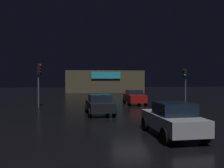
{
  "coord_description": "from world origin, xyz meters",
  "views": [
    {
      "loc": [
        -3.32,
        -15.59,
        2.64
      ],
      "look_at": [
        -0.55,
        5.76,
        2.19
      ],
      "focal_mm": 37.75,
      "sensor_mm": 36.0,
      "label": 1
    }
  ],
  "objects_px": {
    "store_building": "(104,81)",
    "traffic_signal_cross_left": "(185,78)",
    "car_far": "(100,104)",
    "traffic_signal_main": "(39,76)",
    "car_near": "(134,97)",
    "car_crossing": "(172,119)"
  },
  "relations": [
    {
      "from": "store_building",
      "to": "traffic_signal_cross_left",
      "type": "bearing_deg",
      "value": -75.64
    },
    {
      "from": "car_crossing",
      "to": "car_far",
      "type": "bearing_deg",
      "value": 111.66
    },
    {
      "from": "store_building",
      "to": "car_far",
      "type": "relative_size",
      "value": 3.86
    },
    {
      "from": "store_building",
      "to": "traffic_signal_main",
      "type": "xyz_separation_m",
      "value": [
        -8.56,
        -25.28,
        0.81
      ]
    },
    {
      "from": "store_building",
      "to": "car_far",
      "type": "bearing_deg",
      "value": -96.18
    },
    {
      "from": "car_near",
      "to": "car_far",
      "type": "height_order",
      "value": "car_near"
    },
    {
      "from": "traffic_signal_cross_left",
      "to": "car_crossing",
      "type": "relative_size",
      "value": 0.92
    },
    {
      "from": "traffic_signal_main",
      "to": "car_crossing",
      "type": "bearing_deg",
      "value": -56.82
    },
    {
      "from": "traffic_signal_main",
      "to": "car_far",
      "type": "xyz_separation_m",
      "value": [
        5.26,
        -5.26,
        -2.19
      ]
    },
    {
      "from": "store_building",
      "to": "car_far",
      "type": "height_order",
      "value": "store_building"
    },
    {
      "from": "car_far",
      "to": "car_crossing",
      "type": "xyz_separation_m",
      "value": [
        2.81,
        -7.09,
        0.03
      ]
    },
    {
      "from": "store_building",
      "to": "traffic_signal_main",
      "type": "distance_m",
      "value": 26.7
    },
    {
      "from": "car_far",
      "to": "store_building",
      "type": "bearing_deg",
      "value": 83.82
    },
    {
      "from": "car_near",
      "to": "traffic_signal_cross_left",
      "type": "bearing_deg",
      "value": -2.11
    },
    {
      "from": "car_crossing",
      "to": "store_building",
      "type": "bearing_deg",
      "value": 89.25
    },
    {
      "from": "traffic_signal_cross_left",
      "to": "traffic_signal_main",
      "type": "bearing_deg",
      "value": -176.34
    },
    {
      "from": "traffic_signal_main",
      "to": "car_far",
      "type": "bearing_deg",
      "value": -45.0
    },
    {
      "from": "traffic_signal_cross_left",
      "to": "car_near",
      "type": "xyz_separation_m",
      "value": [
        -5.43,
        0.2,
        -1.95
      ]
    },
    {
      "from": "traffic_signal_main",
      "to": "car_far",
      "type": "relative_size",
      "value": 1.04
    },
    {
      "from": "car_far",
      "to": "car_crossing",
      "type": "height_order",
      "value": "car_crossing"
    },
    {
      "from": "car_far",
      "to": "car_crossing",
      "type": "bearing_deg",
      "value": -68.34
    },
    {
      "from": "store_building",
      "to": "car_crossing",
      "type": "bearing_deg",
      "value": -90.75
    }
  ]
}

